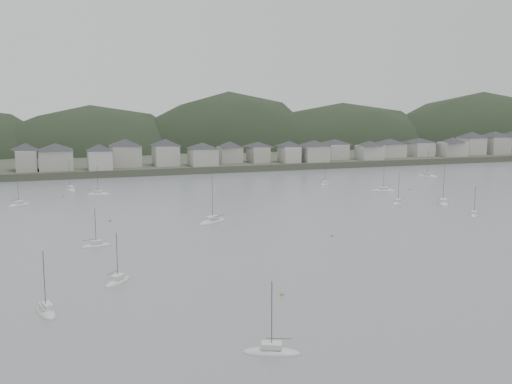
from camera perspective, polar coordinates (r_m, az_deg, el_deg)
name	(u,v)px	position (r m, az deg, el deg)	size (l,w,h in m)	color
ground	(395,286)	(111.34, 12.84, -8.56)	(900.00, 900.00, 0.00)	slate
far_shore_land	(142,149)	(390.41, -10.62, 3.93)	(900.00, 250.00, 3.00)	#383D2D
forested_ridge	(157,174)	(367.28, -9.23, 1.67)	(851.55, 103.94, 102.57)	black
waterfront_town	(282,150)	(294.68, 2.43, 3.99)	(451.48, 28.46, 12.92)	#A2A194
sailboat_lead	(474,215)	(183.11, 19.72, -2.04)	(5.90, 6.02, 8.77)	beige
moored_fleet	(222,225)	(159.51, -3.17, -3.07)	(266.66, 165.86, 13.64)	beige
mooring_buoys	(294,225)	(159.86, 3.61, -3.06)	(172.39, 123.34, 0.70)	#C78542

